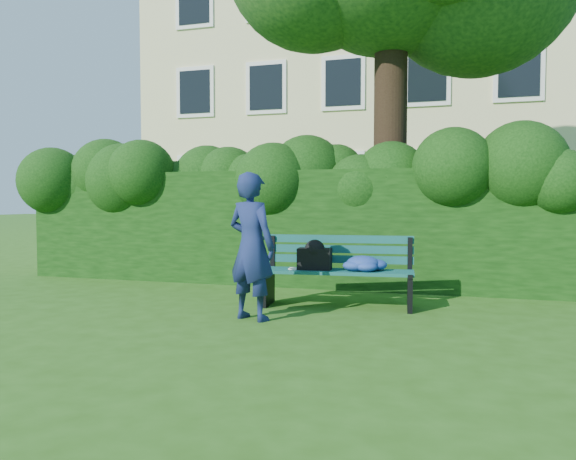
% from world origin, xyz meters
% --- Properties ---
extents(ground, '(80.00, 80.00, 0.00)m').
position_xyz_m(ground, '(0.00, 0.00, 0.00)').
color(ground, '#2B5614').
rests_on(ground, ground).
extents(apartment_building, '(16.00, 8.08, 12.00)m').
position_xyz_m(apartment_building, '(-0.00, 13.99, 6.00)').
color(apartment_building, beige).
rests_on(apartment_building, ground).
extents(hedge, '(10.00, 1.00, 1.80)m').
position_xyz_m(hedge, '(0.00, 2.20, 0.90)').
color(hedge, black).
rests_on(hedge, ground).
extents(park_bench, '(1.92, 0.74, 0.89)m').
position_xyz_m(park_bench, '(0.73, 0.44, 0.50)').
color(park_bench, '#0E4648').
rests_on(park_bench, ground).
extents(man_reading, '(0.70, 0.56, 1.65)m').
position_xyz_m(man_reading, '(-0.06, -0.59, 0.83)').
color(man_reading, navy).
rests_on(man_reading, ground).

